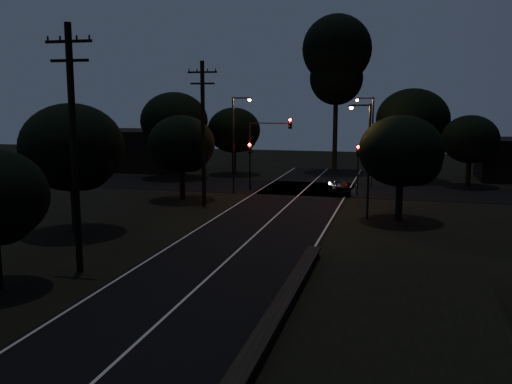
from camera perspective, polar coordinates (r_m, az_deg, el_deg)
The scene contains 19 objects.
road_surface at distance 40.01m, azimuth 2.51°, elevation -1.95°, with size 60.00×70.00×0.03m.
utility_pole_mid at distance 26.41m, azimuth -17.76°, elevation 4.44°, with size 2.20×0.30×11.00m.
utility_pole_far at distance 41.79m, azimuth -5.31°, elevation 6.06°, with size 2.20×0.30×10.50m.
tree_left_c at distance 34.55m, azimuth -17.72°, elevation 4.04°, with size 5.99×5.99×7.57m.
tree_left_d at distance 44.45m, azimuth -7.29°, elevation 4.64°, with size 5.19×5.19×6.59m.
tree_far_nw at distance 59.71m, azimuth -2.08°, elevation 6.08°, with size 5.51×5.51×6.98m.
tree_far_w at distance 57.50m, azimuth -8.01°, elevation 6.91°, with size 6.70×6.70×8.54m.
tree_far_ne at distance 57.23m, azimuth 15.65°, elevation 6.84°, with size 7.01×7.01×8.87m.
tree_far_e at distance 54.70m, azimuth 20.83°, elevation 4.83°, with size 5.06×5.06×6.42m.
tree_right_a at distance 37.37m, azimuth 14.58°, elevation 3.80°, with size 5.36×5.36×6.81m.
tall_pine at distance 62.87m, azimuth 8.08°, elevation 13.05°, with size 7.37×7.37×16.75m.
building_left at distance 65.82m, azimuth -10.97°, elevation 4.18°, with size 10.00×8.00×4.40m, color black.
signal_left at distance 49.20m, azimuth -0.61°, elevation 3.47°, with size 0.28×0.35×4.10m.
signal_right at distance 47.68m, azimuth 10.16°, elevation 3.14°, with size 0.28×0.35×4.10m.
signal_mast at distance 48.67m, azimuth 1.32°, elevation 5.18°, with size 3.70×0.35×6.25m.
streetlight_a at distance 47.33m, azimuth -2.06°, elevation 5.42°, with size 1.66×0.26×8.00m.
streetlight_b at distance 51.49m, azimuth 11.33°, elevation 5.55°, with size 1.66×0.26×8.00m.
streetlight_c at distance 37.54m, azimuth 10.97°, elevation 3.85°, with size 1.46×0.26×7.50m.
car at distance 47.88m, azimuth 8.39°, elevation 0.54°, with size 1.47×3.64×1.24m, color black.
Camera 1 is at (7.96, -7.33, 7.70)m, focal length 40.00 mm.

